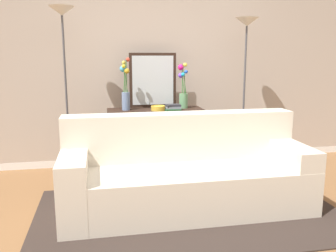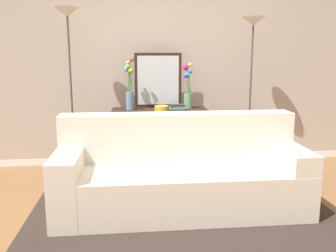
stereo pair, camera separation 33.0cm
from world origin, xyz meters
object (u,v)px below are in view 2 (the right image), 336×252
Objects in this scene: floor_lamp_left at (69,46)px; vase_tall_flowers at (130,90)px; book_stack at (177,107)px; console_table at (160,128)px; wall_mirror at (158,80)px; couch at (181,176)px; book_row_under_console at (138,167)px; floor_lamp_right at (252,52)px; vase_short_flowers at (188,91)px; fruit_bowl at (162,108)px.

floor_lamp_left reaches higher than vase_tall_flowers.
book_stack is (0.56, -0.09, -0.21)m from vase_tall_flowers.
console_table is 1.71× the size of wall_mirror.
couch is 1.24m from book_row_under_console.
vase_short_flowers is (-0.76, 0.11, -0.48)m from floor_lamp_right.
wall_mirror is at bearing 90.61° from console_table.
console_table is 0.62× the size of floor_lamp_right.
couch is at bearing -84.96° from fruit_bowl.
fruit_bowl is at bearing 95.04° from couch.
console_table is 0.56m from book_row_under_console.
console_table is 1.44m from floor_lamp_left.
fruit_bowl is 0.79× the size of book_stack.
book_stack reaches higher than book_row_under_console.
floor_lamp_left is at bearing 178.47° from fruit_bowl.
book_stack is (1.23, -0.02, -0.72)m from floor_lamp_left.
floor_lamp_right is 11.02× the size of fruit_bowl.
vase_short_flowers is 1.13m from book_row_under_console.
wall_mirror is 0.42m from fruit_bowl.
couch is at bearing -101.95° from vase_short_flowers.
wall_mirror is (1.03, 0.26, -0.41)m from floor_lamp_left.
vase_tall_flowers is at bearing -166.42° from book_row_under_console.
vase_tall_flowers is 2.88× the size of book_stack.
floor_lamp_right is at bearing -4.02° from book_row_under_console.
console_table is 0.59× the size of floor_lamp_left.
vase_short_flowers is at bearing 1.92° from console_table.
vase_tall_flowers reaches higher than fruit_bowl.
vase_tall_flowers is at bearing 164.64° from fruit_bowl.
floor_lamp_left is 11.48× the size of fruit_bowl.
wall_mirror is at bearing 125.30° from book_stack.
book_row_under_console is (-0.29, 0.13, -0.76)m from fruit_bowl.
floor_lamp_left is 2.15m from floor_lamp_right.
fruit_bowl is (-1.09, -0.03, -0.66)m from floor_lamp_right.
vase_tall_flowers is at bearing -152.75° from wall_mirror.
wall_mirror reaches higher than fruit_bowl.
vase_tall_flowers is (-0.47, 1.13, 0.72)m from couch.
floor_lamp_right reaches higher than vase_short_flowers.
book_stack is at bearing -30.67° from console_table.
vase_short_flowers reaches higher than fruit_bowl.
book_row_under_console is at bearing 156.42° from fruit_bowl.
console_table is at bearing 3.45° from vase_tall_flowers.
book_row_under_console is (0.77, 0.10, -1.48)m from floor_lamp_left.
console_table reaches higher than book_row_under_console.
book_stack is at bearing -140.56° from vase_short_flowers.
fruit_bowl reaches higher than console_table.
book_stack is at bearing -9.64° from vase_tall_flowers.
couch is at bearing -133.64° from floor_lamp_right.
couch is 13.33× the size of fruit_bowl.
book_stack is 0.53× the size of book_row_under_console.
book_row_under_console is at bearing 7.22° from floor_lamp_left.
floor_lamp_right reaches higher than wall_mirror.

